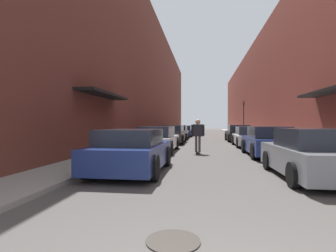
{
  "coord_description": "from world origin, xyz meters",
  "views": [
    {
      "loc": [
        -0.37,
        -1.46,
        1.51
      ],
      "look_at": [
        -2.2,
        12.42,
        1.36
      ],
      "focal_mm": 28.0,
      "sensor_mm": 36.0,
      "label": 1
    }
  ],
  "objects": [
    {
      "name": "parked_car_left_1",
      "position": [
        -2.74,
        12.15,
        0.65
      ],
      "size": [
        1.95,
        4.68,
        1.35
      ],
      "color": "silver",
      "rests_on": "ground"
    },
    {
      "name": "curb_strip_left",
      "position": [
        -4.59,
        30.71,
        0.06
      ],
      "size": [
        1.8,
        61.42,
        0.12
      ],
      "color": "gray",
      "rests_on": "ground"
    },
    {
      "name": "parked_car_left_3",
      "position": [
        -2.72,
        23.36,
        0.64
      ],
      "size": [
        2.03,
        4.5,
        1.33
      ],
      "color": "#515459",
      "rests_on": "ground"
    },
    {
      "name": "skateboarder",
      "position": [
        -0.6,
        11.62,
        1.05
      ],
      "size": [
        0.66,
        0.78,
        1.71
      ],
      "color": "black",
      "rests_on": "ground"
    },
    {
      "name": "curb_strip_right",
      "position": [
        4.59,
        30.71,
        0.06
      ],
      "size": [
        1.8,
        61.42,
        0.12
      ],
      "color": "gray",
      "rests_on": "ground"
    },
    {
      "name": "traffic_light",
      "position": [
        4.06,
        27.79,
        2.43
      ],
      "size": [
        0.16,
        0.22,
        3.78
      ],
      "color": "#2D2D2D",
      "rests_on": "curb_strip_right"
    },
    {
      "name": "parked_car_left_4",
      "position": [
        -2.56,
        28.54,
        0.62
      ],
      "size": [
        2.09,
        4.46,
        1.25
      ],
      "color": "navy",
      "rests_on": "ground"
    },
    {
      "name": "building_row_left",
      "position": [
        -7.49,
        30.71,
        6.78
      ],
      "size": [
        4.9,
        61.42,
        13.57
      ],
      "color": "brown",
      "rests_on": "ground"
    },
    {
      "name": "parked_car_right_2",
      "position": [
        2.63,
        16.05,
        0.62
      ],
      "size": [
        1.91,
        4.05,
        1.29
      ],
      "color": "silver",
      "rests_on": "ground"
    },
    {
      "name": "ground",
      "position": [
        0.0,
        24.57,
        0.0
      ],
      "size": [
        135.13,
        135.13,
        0.0
      ],
      "primitive_type": "plane",
      "color": "#4C4947"
    },
    {
      "name": "parked_car_left_0",
      "position": [
        -2.54,
        6.39,
        0.65
      ],
      "size": [
        2.05,
        3.94,
        1.32
      ],
      "color": "navy",
      "rests_on": "ground"
    },
    {
      "name": "building_row_right",
      "position": [
        7.49,
        30.71,
        5.48
      ],
      "size": [
        4.9,
        61.42,
        10.96
      ],
      "color": "brown",
      "rests_on": "ground"
    },
    {
      "name": "parked_car_right_1",
      "position": [
        2.59,
        11.03,
        0.66
      ],
      "size": [
        1.89,
        4.23,
        1.37
      ],
      "color": "navy",
      "rests_on": "ground"
    },
    {
      "name": "manhole_cover",
      "position": [
        -0.74,
        1.84,
        0.01
      ],
      "size": [
        0.7,
        0.7,
        0.02
      ],
      "color": "#332D28",
      "rests_on": "ground"
    },
    {
      "name": "parked_car_left_2",
      "position": [
        -2.68,
        18.14,
        0.67
      ],
      "size": [
        2.01,
        4.3,
        1.37
      ],
      "color": "#232326",
      "rests_on": "ground"
    },
    {
      "name": "parked_car_right_0",
      "position": [
        2.65,
        6.13,
        0.65
      ],
      "size": [
        2.03,
        3.99,
        1.37
      ],
      "color": "gray",
      "rests_on": "ground"
    },
    {
      "name": "parked_car_left_5",
      "position": [
        -2.68,
        34.33,
        0.6
      ],
      "size": [
        1.88,
        4.15,
        1.22
      ],
      "color": "#515459",
      "rests_on": "ground"
    },
    {
      "name": "parked_car_right_3",
      "position": [
        2.59,
        21.06,
        0.66
      ],
      "size": [
        1.94,
        4.11,
        1.37
      ],
      "color": "black",
      "rests_on": "ground"
    }
  ]
}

